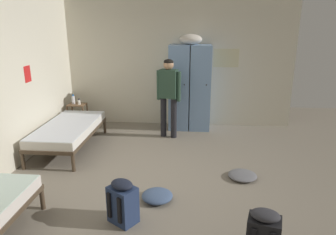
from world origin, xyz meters
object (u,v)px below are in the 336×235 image
at_px(backpack_black, 263,235).
at_px(clothes_pile_grey, 242,175).
at_px(water_bottle, 73,100).
at_px(clothes_pile_denim, 157,196).
at_px(lotion_bottle, 79,102).
at_px(bed_left_rear, 69,130).
at_px(locker_bank, 190,86).
at_px(shelf_unit, 78,114).
at_px(backpack_navy, 123,202).
at_px(person_traveler, 169,91).

height_order(backpack_black, clothes_pile_grey, backpack_black).
height_order(water_bottle, clothes_pile_denim, water_bottle).
bearing_deg(lotion_bottle, clothes_pile_grey, -31.81).
bearing_deg(clothes_pile_denim, bed_left_rear, 138.40).
height_order(bed_left_rear, lotion_bottle, lotion_bottle).
bearing_deg(clothes_pile_grey, locker_bank, 110.50).
xyz_separation_m(shelf_unit, bed_left_rear, (0.25, -1.15, 0.04)).
bearing_deg(backpack_navy, bed_left_rear, 125.14).
xyz_separation_m(shelf_unit, lotion_bottle, (0.07, -0.04, 0.28)).
distance_m(bed_left_rear, clothes_pile_denim, 2.51).
bearing_deg(water_bottle, locker_bank, 5.23).
relative_size(lotion_bottle, backpack_navy, 0.24).
distance_m(lotion_bottle, backpack_black, 4.96).
relative_size(backpack_navy, clothes_pile_denim, 1.30).
bearing_deg(clothes_pile_grey, water_bottle, 148.59).
bearing_deg(locker_bank, lotion_bottle, -173.03).
distance_m(person_traveler, backpack_navy, 3.05).
xyz_separation_m(person_traveler, lotion_bottle, (-2.00, 0.31, -0.35)).
height_order(locker_bank, bed_left_rear, locker_bank).
xyz_separation_m(water_bottle, backpack_black, (3.38, -3.80, -0.41)).
xyz_separation_m(lotion_bottle, backpack_black, (3.23, -3.74, -0.37)).
xyz_separation_m(clothes_pile_denim, clothes_pile_grey, (1.24, 0.73, -0.02)).
distance_m(bed_left_rear, backpack_navy, 2.64).
bearing_deg(lotion_bottle, clothes_pile_denim, -53.54).
bearing_deg(water_bottle, clothes_pile_denim, -52.18).
relative_size(shelf_unit, clothes_pile_denim, 1.35).
bearing_deg(backpack_black, locker_bank, 101.48).
bearing_deg(shelf_unit, backpack_black, -48.89).
relative_size(shelf_unit, backpack_navy, 1.04).
bearing_deg(shelf_unit, backpack_navy, -61.87).
bearing_deg(backpack_black, bed_left_rear, 139.20).
xyz_separation_m(lotion_bottle, backpack_navy, (1.70, -3.26, -0.37)).
distance_m(shelf_unit, lotion_bottle, 0.29).
bearing_deg(locker_bank, clothes_pile_grey, -69.50).
relative_size(backpack_black, backpack_navy, 1.00).
relative_size(backpack_navy, clothes_pile_grey, 1.25).
xyz_separation_m(shelf_unit, clothes_pile_denim, (2.11, -2.80, -0.29)).
height_order(bed_left_rear, person_traveler, person_traveler).
bearing_deg(clothes_pile_denim, locker_bank, 83.11).
height_order(bed_left_rear, water_bottle, water_bottle).
bearing_deg(clothes_pile_grey, person_traveler, 126.73).
bearing_deg(person_traveler, backpack_navy, -95.79).
distance_m(water_bottle, lotion_bottle, 0.17).
height_order(locker_bank, backpack_navy, locker_bank).
bearing_deg(shelf_unit, bed_left_rear, -77.74).
relative_size(bed_left_rear, clothes_pile_grey, 4.32).
height_order(person_traveler, backpack_navy, person_traveler).
bearing_deg(bed_left_rear, clothes_pile_denim, -41.60).
bearing_deg(lotion_bottle, water_bottle, 158.20).
bearing_deg(clothes_pile_denim, shelf_unit, 126.99).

